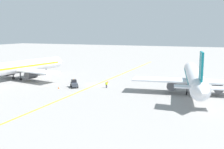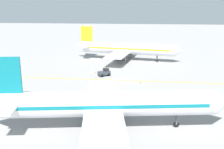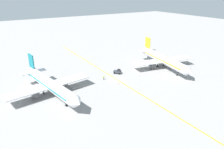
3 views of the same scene
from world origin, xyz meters
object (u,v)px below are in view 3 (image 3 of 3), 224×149
object	(u,v)px
ground_crew_worker	(104,77)
traffic_cone_mid_apron	(120,70)
baggage_tug_dark	(118,72)
airplane_at_gate	(163,59)
airplane_adjacent_stand	(50,84)
traffic_cone_near_nose	(119,83)

from	to	relation	value
ground_crew_worker	traffic_cone_mid_apron	xyz separation A→B (m)	(-10.73, -5.33, -0.63)
baggage_tug_dark	airplane_at_gate	bearing A→B (deg)	168.78
airplane_adjacent_stand	traffic_cone_near_nose	distance (m)	24.13
airplane_at_gate	ground_crew_worker	size ratio (longest dim) A/B	21.09
airplane_adjacent_stand	traffic_cone_mid_apron	world-z (taller)	airplane_adjacent_stand
ground_crew_worker	airplane_at_gate	bearing A→B (deg)	176.92
traffic_cone_mid_apron	ground_crew_worker	bearing A→B (deg)	26.42
airplane_at_gate	traffic_cone_near_nose	bearing A→B (deg)	10.76
airplane_at_gate	traffic_cone_mid_apron	bearing A→B (deg)	-21.03
traffic_cone_near_nose	traffic_cone_mid_apron	world-z (taller)	same
baggage_tug_dark	traffic_cone_near_nose	distance (m)	10.59
traffic_cone_near_nose	airplane_at_gate	bearing A→B (deg)	-169.24
airplane_at_gate	traffic_cone_mid_apron	xyz separation A→B (m)	(17.87, -6.87, -3.43)
baggage_tug_dark	traffic_cone_mid_apron	size ratio (longest dim) A/B	5.96
baggage_tug_dark	ground_crew_worker	world-z (taller)	baggage_tug_dark
baggage_tug_dark	ground_crew_worker	distance (m)	8.30
airplane_adjacent_stand	ground_crew_worker	xyz separation A→B (m)	(-21.00, -2.03, -2.80)
airplane_adjacent_stand	baggage_tug_dark	size ratio (longest dim) A/B	10.82
airplane_adjacent_stand	traffic_cone_mid_apron	distance (m)	32.75
airplane_at_gate	airplane_adjacent_stand	bearing A→B (deg)	0.57
traffic_cone_near_nose	baggage_tug_dark	bearing A→B (deg)	-120.93
airplane_at_gate	baggage_tug_dark	bearing A→B (deg)	-11.22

